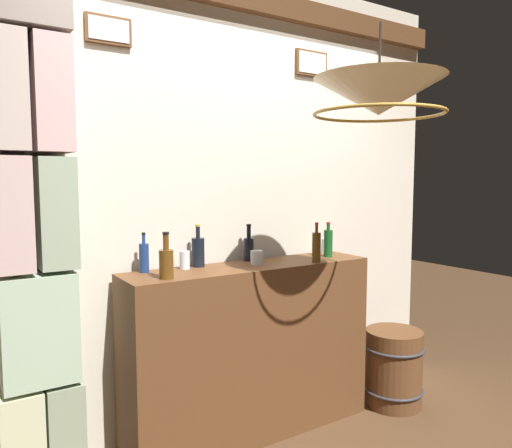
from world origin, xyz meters
TOP-DOWN VIEW (x-y plane):
  - panelled_rear_partition at (0.00, 1.10)m, footprint 3.42×0.15m
  - stone_pillar at (-1.17, 0.96)m, footprint 0.38×0.32m
  - bar_shelf_unit at (0.00, 0.84)m, footprint 1.56×0.37m
  - liquor_bottle_port at (-0.58, 0.74)m, footprint 0.07×0.07m
  - liquor_bottle_rye at (-0.29, 0.96)m, footprint 0.08×0.08m
  - liquor_bottle_vodka at (0.07, 0.98)m, footprint 0.06×0.06m
  - liquor_bottle_amaro at (0.59, 0.82)m, footprint 0.06×0.06m
  - liquor_bottle_vermouth at (0.39, 0.70)m, footprint 0.05×0.05m
  - liquor_bottle_rum at (-0.62, 0.96)m, footprint 0.05×0.05m
  - glass_tumbler_rocks at (0.68, 0.96)m, footprint 0.06×0.06m
  - glass_tumbler_highball at (0.04, 0.84)m, footprint 0.08×0.08m
  - glass_tumbler_shot at (-0.39, 0.94)m, footprint 0.06×0.06m
  - pendant_lamp at (0.29, 0.12)m, footprint 0.64×0.64m
  - wooden_barrel at (1.02, 0.62)m, footprint 0.41×0.41m

SIDE VIEW (x-z plane):
  - wooden_barrel at x=1.02m, z-range 0.00..0.52m
  - bar_shelf_unit at x=0.00m, z-range 0.00..1.04m
  - glass_tumbler_highball at x=0.04m, z-range 1.04..1.12m
  - glass_tumbler_rocks at x=0.68m, z-range 1.04..1.14m
  - glass_tumbler_shot at x=-0.39m, z-range 1.04..1.14m
  - liquor_bottle_vodka at x=0.07m, z-range 1.01..1.24m
  - liquor_bottle_rum at x=-0.62m, z-range 1.02..1.24m
  - liquor_bottle_port at x=-0.58m, z-range 1.01..1.25m
  - liquor_bottle_rye at x=-0.29m, z-range 1.01..1.26m
  - liquor_bottle_amaro at x=0.59m, z-range 1.02..1.25m
  - liquor_bottle_vermouth at x=0.39m, z-range 1.02..1.26m
  - stone_pillar at x=-1.17m, z-range 0.02..2.77m
  - panelled_rear_partition at x=0.00m, z-range 0.07..2.91m
  - pendant_lamp at x=0.29m, z-range 1.73..2.17m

